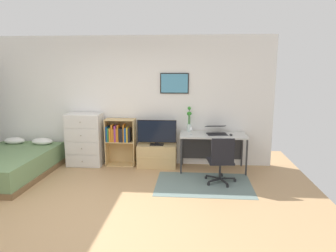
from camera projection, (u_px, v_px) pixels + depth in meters
name	position (u px, v px, depth m)	size (l,w,h in m)	color
ground_plane	(93.00, 213.00, 4.45)	(7.20, 7.20, 0.00)	tan
wall_back_with_posters	(127.00, 101.00, 6.57)	(6.12, 0.09, 2.70)	white
area_rug	(204.00, 184.00, 5.53)	(1.70, 1.20, 0.01)	slate
bed	(8.00, 165.00, 5.89)	(1.46, 2.07, 0.59)	brown
dresser	(85.00, 140.00, 6.52)	(0.73, 0.46, 1.11)	silver
bookshelf	(120.00, 138.00, 6.52)	(0.62, 0.30, 0.99)	tan
tv_stand	(157.00, 156.00, 6.48)	(0.80, 0.41, 0.47)	tan
television	(157.00, 133.00, 6.36)	(0.81, 0.16, 0.52)	black
desk	(213.00, 140.00, 6.28)	(1.31, 0.63, 0.74)	silver
office_chair	(221.00, 159.00, 5.48)	(0.57, 0.58, 0.86)	#232326
laptop	(216.00, 130.00, 6.23)	(0.45, 0.48, 0.17)	#333338
computer_mouse	(231.00, 135.00, 6.07)	(0.06, 0.10, 0.03)	#262628
bamboo_vase	(189.00, 120.00, 6.38)	(0.10, 0.11, 0.52)	silver
wine_glass	(191.00, 128.00, 6.09)	(0.07, 0.07, 0.18)	silver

